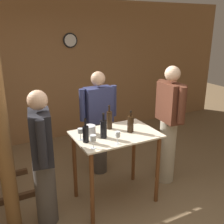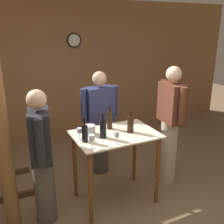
# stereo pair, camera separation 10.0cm
# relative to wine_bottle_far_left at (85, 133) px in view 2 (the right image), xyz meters

# --- Properties ---
(back_wall) EXTENTS (8.40, 0.08, 2.70)m
(back_wall) POSITION_rel_wine_bottle_far_left_xyz_m (0.25, 2.44, 0.30)
(back_wall) COLOR #996B42
(back_wall) RESTS_ON ground_plane
(tasting_table) EXTENTS (1.03, 0.70, 0.95)m
(tasting_table) POSITION_rel_wine_bottle_far_left_xyz_m (0.42, 0.06, -0.30)
(tasting_table) COLOR beige
(tasting_table) RESTS_ON ground_plane
(wine_bottle_far_left) EXTENTS (0.07, 0.07, 0.29)m
(wine_bottle_far_left) POSITION_rel_wine_bottle_far_left_xyz_m (0.00, 0.00, 0.00)
(wine_bottle_far_left) COLOR black
(wine_bottle_far_left) RESTS_ON tasting_table
(wine_bottle_left) EXTENTS (0.08, 0.08, 0.31)m
(wine_bottle_left) POSITION_rel_wine_bottle_far_left_xyz_m (0.23, 0.02, 0.01)
(wine_bottle_left) COLOR black
(wine_bottle_left) RESTS_ON tasting_table
(wine_bottle_center) EXTENTS (0.07, 0.07, 0.31)m
(wine_bottle_center) POSITION_rel_wine_bottle_far_left_xyz_m (0.42, 0.24, 0.02)
(wine_bottle_center) COLOR black
(wine_bottle_center) RESTS_ON tasting_table
(wine_bottle_right) EXTENTS (0.08, 0.08, 0.28)m
(wine_bottle_right) POSITION_rel_wine_bottle_far_left_xyz_m (0.61, 0.03, 0.00)
(wine_bottle_right) COLOR black
(wine_bottle_right) RESTS_ON tasting_table
(wine_glass_near_left) EXTENTS (0.06, 0.06, 0.14)m
(wine_glass_near_left) POSITION_rel_wine_bottle_far_left_xyz_m (-0.03, 0.08, 0.00)
(wine_glass_near_left) COLOR silver
(wine_glass_near_left) RESTS_ON tasting_table
(wine_glass_near_center) EXTENTS (0.07, 0.07, 0.15)m
(wine_glass_near_center) POSITION_rel_wine_bottle_far_left_xyz_m (0.01, -0.19, 0.01)
(wine_glass_near_center) COLOR silver
(wine_glass_near_center) RESTS_ON tasting_table
(wine_glass_near_right) EXTENTS (0.06, 0.06, 0.15)m
(wine_glass_near_right) POSITION_rel_wine_bottle_far_left_xyz_m (0.30, -0.21, 0.00)
(wine_glass_near_right) COLOR silver
(wine_glass_near_right) RESTS_ON tasting_table
(ice_bucket) EXTENTS (0.14, 0.14, 0.11)m
(ice_bucket) POSITION_rel_wine_bottle_far_left_xyz_m (0.13, 0.18, -0.05)
(ice_bucket) COLOR silver
(ice_bucket) RESTS_ON tasting_table
(person_host) EXTENTS (0.59, 0.24, 1.60)m
(person_host) POSITION_rel_wine_bottle_far_left_xyz_m (0.53, 0.81, -0.21)
(person_host) COLOR #4C4742
(person_host) RESTS_ON ground_plane
(person_visitor_with_scarf) EXTENTS (0.29, 0.58, 1.60)m
(person_visitor_with_scarf) POSITION_rel_wine_bottle_far_left_xyz_m (-0.49, 0.06, -0.21)
(person_visitor_with_scarf) COLOR #4C4742
(person_visitor_with_scarf) RESTS_ON ground_plane
(person_visitor_bearded) EXTENTS (0.25, 0.59, 1.71)m
(person_visitor_bearded) POSITION_rel_wine_bottle_far_left_xyz_m (1.30, 0.13, -0.15)
(person_visitor_bearded) COLOR #B7AD93
(person_visitor_bearded) RESTS_ON ground_plane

